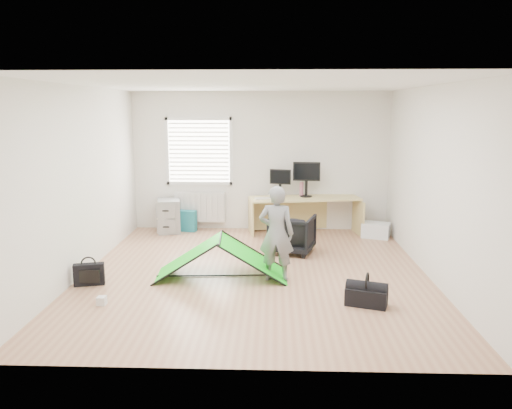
{
  "coord_description": "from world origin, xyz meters",
  "views": [
    {
      "loc": [
        0.27,
        -6.99,
        2.39
      ],
      "look_at": [
        0.0,
        0.4,
        0.95
      ],
      "focal_mm": 35.0,
      "sensor_mm": 36.0,
      "label": 1
    }
  ],
  "objects_px": {
    "desk": "(304,216)",
    "kite": "(221,257)",
    "person": "(276,234)",
    "storage_crate": "(376,230)",
    "laptop_bag": "(89,274)",
    "thermos": "(301,189)",
    "monitor_left": "(280,187)",
    "filing_cabinet": "(169,216)",
    "office_chair": "(292,234)",
    "duffel_bag": "(366,297)",
    "monitor_right": "(306,184)"
  },
  "relations": [
    {
      "from": "duffel_bag",
      "to": "filing_cabinet",
      "type": "bearing_deg",
      "value": 150.22
    },
    {
      "from": "storage_crate",
      "to": "duffel_bag",
      "type": "xyz_separation_m",
      "value": [
        -0.77,
        -3.29,
        -0.03
      ]
    },
    {
      "from": "office_chair",
      "to": "storage_crate",
      "type": "height_order",
      "value": "office_chair"
    },
    {
      "from": "filing_cabinet",
      "to": "kite",
      "type": "xyz_separation_m",
      "value": [
        1.29,
        -2.59,
        -0.03
      ]
    },
    {
      "from": "monitor_left",
      "to": "storage_crate",
      "type": "xyz_separation_m",
      "value": [
        1.79,
        -0.31,
        -0.76
      ]
    },
    {
      "from": "storage_crate",
      "to": "laptop_bag",
      "type": "height_order",
      "value": "laptop_bag"
    },
    {
      "from": "desk",
      "to": "person",
      "type": "distance_m",
      "value": 2.72
    },
    {
      "from": "monitor_right",
      "to": "laptop_bag",
      "type": "bearing_deg",
      "value": -131.12
    },
    {
      "from": "thermos",
      "to": "kite",
      "type": "height_order",
      "value": "thermos"
    },
    {
      "from": "thermos",
      "to": "duffel_bag",
      "type": "bearing_deg",
      "value": -80.55
    },
    {
      "from": "desk",
      "to": "laptop_bag",
      "type": "height_order",
      "value": "desk"
    },
    {
      "from": "office_chair",
      "to": "kite",
      "type": "height_order",
      "value": "office_chair"
    },
    {
      "from": "kite",
      "to": "duffel_bag",
      "type": "height_order",
      "value": "kite"
    },
    {
      "from": "monitor_left",
      "to": "thermos",
      "type": "bearing_deg",
      "value": 27.72
    },
    {
      "from": "person",
      "to": "storage_crate",
      "type": "xyz_separation_m",
      "value": [
        1.87,
        2.41,
        -0.53
      ]
    },
    {
      "from": "laptop_bag",
      "to": "kite",
      "type": "bearing_deg",
      "value": -1.55
    },
    {
      "from": "filing_cabinet",
      "to": "person",
      "type": "height_order",
      "value": "person"
    },
    {
      "from": "desk",
      "to": "thermos",
      "type": "xyz_separation_m",
      "value": [
        -0.06,
        0.16,
        0.49
      ]
    },
    {
      "from": "storage_crate",
      "to": "laptop_bag",
      "type": "bearing_deg",
      "value": -148.47
    },
    {
      "from": "monitor_right",
      "to": "office_chair",
      "type": "bearing_deg",
      "value": -97.89
    },
    {
      "from": "monitor_left",
      "to": "person",
      "type": "bearing_deg",
      "value": -75.58
    },
    {
      "from": "desk",
      "to": "kite",
      "type": "bearing_deg",
      "value": -127.54
    },
    {
      "from": "office_chair",
      "to": "laptop_bag",
      "type": "xyz_separation_m",
      "value": [
        -2.83,
        -1.67,
        -0.17
      ]
    },
    {
      "from": "office_chair",
      "to": "thermos",
      "type": "bearing_deg",
      "value": -82.22
    },
    {
      "from": "office_chair",
      "to": "kite",
      "type": "relative_size",
      "value": 0.38
    },
    {
      "from": "desk",
      "to": "monitor_left",
      "type": "xyz_separation_m",
      "value": [
        -0.47,
        0.08,
        0.55
      ]
    },
    {
      "from": "desk",
      "to": "monitor_right",
      "type": "height_order",
      "value": "monitor_right"
    },
    {
      "from": "monitor_left",
      "to": "desk",
      "type": "bearing_deg",
      "value": 6.47
    },
    {
      "from": "desk",
      "to": "thermos",
      "type": "bearing_deg",
      "value": 99.37
    },
    {
      "from": "filing_cabinet",
      "to": "thermos",
      "type": "relative_size",
      "value": 2.38
    },
    {
      "from": "monitor_left",
      "to": "thermos",
      "type": "relative_size",
      "value": 1.5
    },
    {
      "from": "person",
      "to": "duffel_bag",
      "type": "distance_m",
      "value": 1.53
    },
    {
      "from": "monitor_left",
      "to": "monitor_right",
      "type": "xyz_separation_m",
      "value": [
        0.5,
        -0.0,
        0.05
      ]
    },
    {
      "from": "office_chair",
      "to": "person",
      "type": "height_order",
      "value": "person"
    },
    {
      "from": "desk",
      "to": "duffel_bag",
      "type": "bearing_deg",
      "value": -90.72
    },
    {
      "from": "filing_cabinet",
      "to": "monitor_left",
      "type": "distance_m",
      "value": 2.24
    },
    {
      "from": "monitor_right",
      "to": "person",
      "type": "xyz_separation_m",
      "value": [
        -0.58,
        -2.72,
        -0.28
      ]
    },
    {
      "from": "monitor_left",
      "to": "duffel_bag",
      "type": "xyz_separation_m",
      "value": [
        1.03,
        -3.61,
        -0.79
      ]
    },
    {
      "from": "duffel_bag",
      "to": "desk",
      "type": "bearing_deg",
      "value": 117.55
    },
    {
      "from": "filing_cabinet",
      "to": "laptop_bag",
      "type": "height_order",
      "value": "filing_cabinet"
    },
    {
      "from": "person",
      "to": "laptop_bag",
      "type": "xyz_separation_m",
      "value": [
        -2.56,
        -0.31,
        -0.52
      ]
    },
    {
      "from": "kite",
      "to": "monitor_right",
      "type": "bearing_deg",
      "value": 58.57
    },
    {
      "from": "monitor_right",
      "to": "duffel_bag",
      "type": "bearing_deg",
      "value": -76.83
    },
    {
      "from": "desk",
      "to": "thermos",
      "type": "relative_size",
      "value": 7.68
    },
    {
      "from": "office_chair",
      "to": "laptop_bag",
      "type": "distance_m",
      "value": 3.29
    },
    {
      "from": "thermos",
      "to": "office_chair",
      "type": "xyz_separation_m",
      "value": [
        -0.22,
        -1.44,
        -0.52
      ]
    },
    {
      "from": "filing_cabinet",
      "to": "office_chair",
      "type": "xyz_separation_m",
      "value": [
        2.35,
        -1.33,
        -0.0
      ]
    },
    {
      "from": "laptop_bag",
      "to": "duffel_bag",
      "type": "height_order",
      "value": "laptop_bag"
    },
    {
      "from": "office_chair",
      "to": "desk",
      "type": "bearing_deg",
      "value": -85.77
    },
    {
      "from": "person",
      "to": "storage_crate",
      "type": "distance_m",
      "value": 3.1
    }
  ]
}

